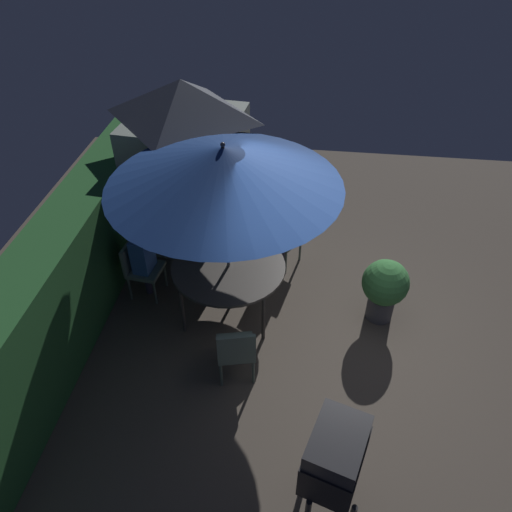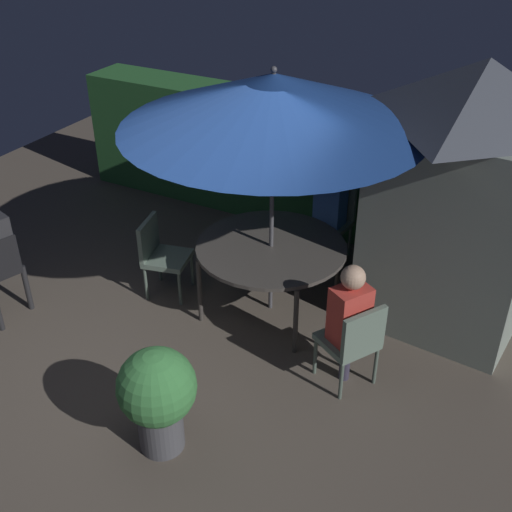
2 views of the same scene
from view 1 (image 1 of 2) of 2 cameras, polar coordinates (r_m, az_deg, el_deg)
name	(u,v)px [view 1 (image 1 of 2)]	position (r m, az deg, el deg)	size (l,w,h in m)	color
ground_plane	(327,337)	(6.98, 8.21, -9.24)	(11.00, 11.00, 0.00)	brown
hedge_backdrop	(72,272)	(7.08, -20.58, -1.72)	(6.82, 0.71, 1.63)	#28602D
garden_shed	(188,163)	(7.97, -7.89, 10.61)	(1.80, 1.90, 2.72)	gray
patio_table	(229,268)	(6.81, -3.20, -1.42)	(1.58, 1.58, 0.79)	#47423D
patio_umbrella	(224,167)	(5.89, -3.77, 10.32)	(2.91, 2.91, 2.65)	#4C4C51
bbq_grill	(335,456)	(5.00, 9.20, -22.00)	(0.82, 0.68, 1.20)	black
chair_near_shed	(287,233)	(7.81, 3.59, 2.66)	(0.64, 0.63, 0.90)	slate
chair_far_side	(139,265)	(7.39, -13.39, -1.05)	(0.51, 0.51, 0.90)	slate
chair_toward_hedge	(236,350)	(6.09, -2.34, -10.82)	(0.56, 0.55, 0.90)	slate
potted_plant_by_shed	(385,287)	(6.99, 14.72, -3.46)	(0.65, 0.65, 0.98)	#4C4C51
person_in_red	(284,222)	(7.60, 3.29, 3.94)	(0.38, 0.42, 1.26)	#CC3D33
person_in_blue	(142,252)	(7.19, -13.08, 0.42)	(0.36, 0.28, 1.26)	#3866B2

